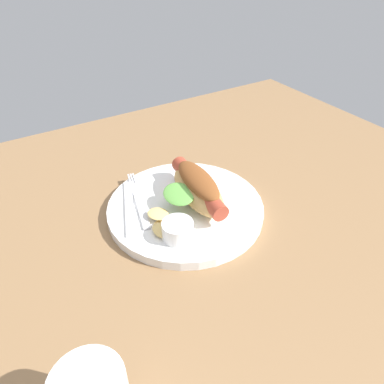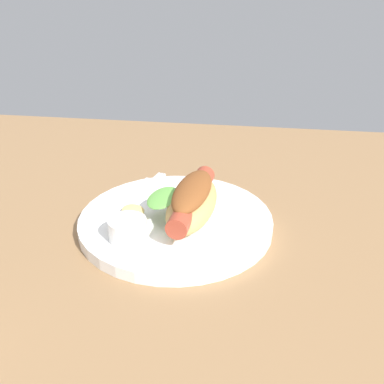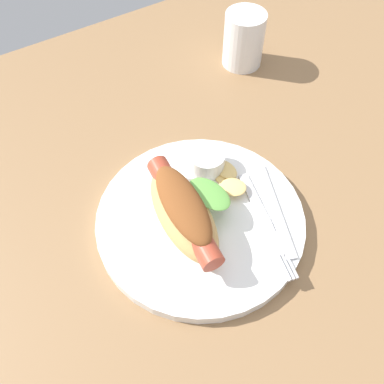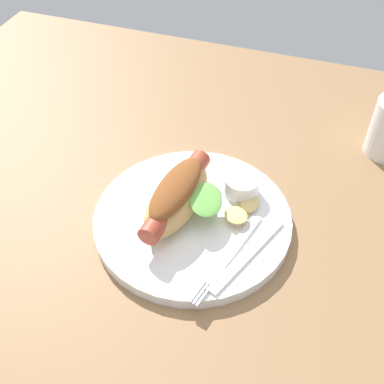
% 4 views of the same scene
% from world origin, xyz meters
% --- Properties ---
extents(ground_plane, '(1.20, 0.90, 0.02)m').
position_xyz_m(ground_plane, '(0.00, 0.00, -0.01)').
color(ground_plane, olive).
extents(plate, '(0.26, 0.26, 0.02)m').
position_xyz_m(plate, '(-0.03, -0.03, 0.01)').
color(plate, white).
rests_on(plate, ground_plane).
extents(hot_dog, '(0.10, 0.16, 0.05)m').
position_xyz_m(hot_dog, '(-0.05, -0.02, 0.04)').
color(hot_dog, tan).
rests_on(hot_dog, plate).
extents(sauce_ramekin, '(0.05, 0.05, 0.03)m').
position_xyz_m(sauce_ramekin, '(0.02, 0.04, 0.03)').
color(sauce_ramekin, white).
rests_on(sauce_ramekin, plate).
extents(fork, '(0.05, 0.16, 0.00)m').
position_xyz_m(fork, '(0.03, -0.07, 0.02)').
color(fork, silver).
rests_on(fork, plate).
extents(knife, '(0.07, 0.14, 0.00)m').
position_xyz_m(knife, '(0.05, -0.07, 0.02)').
color(knife, silver).
rests_on(knife, plate).
extents(chips_pile, '(0.05, 0.07, 0.01)m').
position_xyz_m(chips_pile, '(0.03, 0.00, 0.02)').
color(chips_pile, '#E6C06E').
rests_on(chips_pile, plate).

